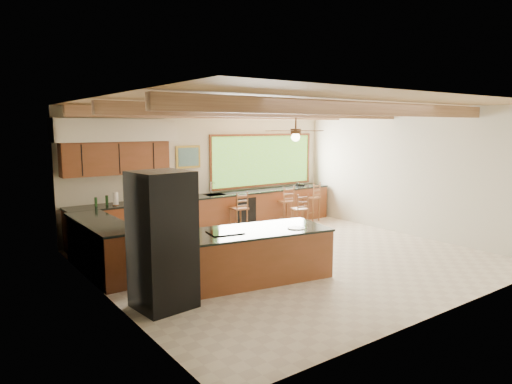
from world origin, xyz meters
TOP-DOWN VIEW (x-y plane):
  - ground at (0.00, 0.00)m, footprint 7.20×7.20m
  - room_shell at (-0.17, 0.65)m, footprint 7.27×6.54m
  - counter_run at (-0.82, 2.52)m, footprint 7.12×3.10m
  - island at (-1.24, -0.52)m, footprint 2.59×1.55m
  - refrigerator at (-3.05, -0.76)m, footprint 0.84×0.82m
  - bar_stool_a at (1.61, 1.55)m, footprint 0.42×0.42m
  - bar_stool_b at (0.32, 2.29)m, footprint 0.38×0.38m
  - bar_stool_c at (2.78, 2.39)m, footprint 0.47×0.47m
  - bar_stool_d at (1.86, 2.39)m, footprint 0.42×0.42m

SIDE VIEW (x-z plane):
  - ground at x=0.00m, z-range 0.00..0.00m
  - island at x=-1.24m, z-range -0.01..0.86m
  - counter_run at x=-0.82m, z-range -0.15..1.08m
  - bar_stool_a at x=1.61m, z-range 0.09..1.06m
  - bar_stool_b at x=0.32m, z-range 0.10..1.14m
  - bar_stool_d at x=1.86m, z-range 0.10..1.15m
  - bar_stool_c at x=2.78m, z-range 0.10..1.19m
  - refrigerator at x=-3.05m, z-range 0.00..1.96m
  - room_shell at x=-0.17m, z-range 0.70..3.72m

